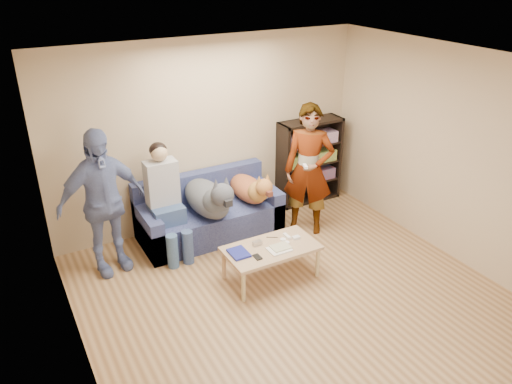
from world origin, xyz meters
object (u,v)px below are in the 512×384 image
dog_tan (251,189)px  bookshelf (309,159)px  notebook_blue (239,253)px  dog_gray (210,198)px  coffee_table (271,250)px  sofa (208,215)px  person_standing_left (102,203)px  person_seated (165,196)px  person_standing_right (309,170)px  camera_silver (257,243)px

dog_tan → bookshelf: size_ratio=0.88×
notebook_blue → dog_gray: bearing=84.3°
coffee_table → sofa: bearing=99.4°
bookshelf → person_standing_left: bearing=-172.3°
sofa → person_seated: 0.81m
person_standing_right → person_standing_left: (-2.66, 0.36, -0.00)m
coffee_table → bookshelf: (1.58, 1.55, 0.31)m
person_standing_right → person_seated: size_ratio=1.23×
sofa → dog_gray: (-0.08, -0.26, 0.39)m
person_seated → coffee_table: size_ratio=1.34×
person_seated → coffee_table: bearing=-54.6°
camera_silver → dog_gray: 0.98m
dog_gray → bookshelf: (1.88, 0.49, 0.01)m
person_standing_right → dog_tan: 0.83m
person_standing_left → bookshelf: person_standing_left is taller
person_standing_left → person_seated: bearing=-4.4°
person_standing_left → notebook_blue: 1.70m
person_standing_left → dog_gray: size_ratio=1.41×
camera_silver → dog_gray: bearing=100.8°
person_seated → dog_gray: 0.57m
dog_gray → bookshelf: bearing=14.6°
sofa → bookshelf: bearing=7.4°
person_standing_right → dog_gray: person_standing_right is taller
coffee_table → bookshelf: size_ratio=0.85×
person_standing_left → dog_tan: 2.01m
person_standing_right → dog_tan: (-0.67, 0.39, -0.29)m
notebook_blue → sofa: 1.29m
notebook_blue → dog_tan: dog_tan is taller
person_standing_left → camera_silver: (1.51, -1.00, -0.46)m
person_standing_right → camera_silver: size_ratio=16.43×
camera_silver → sofa: (-0.10, 1.20, -0.16)m
sofa → bookshelf: bookshelf is taller
coffee_table → person_standing_left: bearing=145.6°
coffee_table → bookshelf: bookshelf is taller
coffee_table → dog_gray: bearing=105.7°
notebook_blue → dog_tan: size_ratio=0.23×
camera_silver → bookshelf: (1.70, 1.43, 0.23)m
dog_gray → bookshelf: bookshelf is taller
dog_gray → dog_tan: bearing=7.8°
camera_silver → person_seated: person_seated is taller
sofa → person_seated: person_seated is taller
camera_silver → dog_gray: dog_gray is taller
coffee_table → bookshelf: bearing=44.5°
dog_gray → bookshelf: size_ratio=0.98×
person_standing_right → notebook_blue: (-1.43, -0.71, -0.47)m
camera_silver → sofa: sofa is taller
person_standing_left → dog_tan: bearing=-8.7°
notebook_blue → dog_tan: 1.35m
person_standing_left → dog_tan: person_standing_left is taller
person_standing_right → camera_silver: (-1.15, -0.64, -0.46)m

